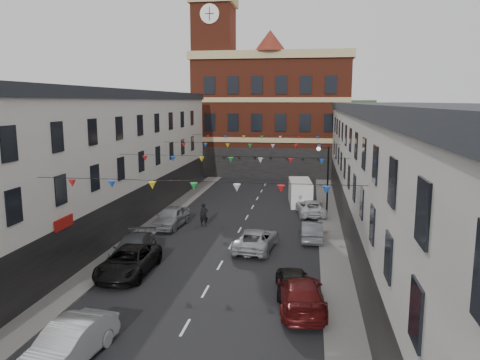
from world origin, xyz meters
The scene contains 20 objects.
ground centered at (0.00, 0.00, 0.00)m, with size 160.00×160.00×0.00m, color black.
pavement_left centered at (-6.90, 2.00, 0.07)m, with size 1.80×64.00×0.15m, color #605E5B.
pavement_right centered at (6.90, 2.00, 0.07)m, with size 1.80×64.00×0.15m, color #605E5B.
terrace_left centered at (-11.78, 1.00, 5.35)m, with size 8.40×56.00×10.70m.
terrace_right centered at (11.78, 1.00, 4.85)m, with size 8.40×56.00×9.70m.
civic_building centered at (0.00, 37.95, 8.14)m, with size 20.60×13.30×18.50m.
clock_tower centered at (-7.50, 35.00, 14.93)m, with size 5.60×5.60×30.00m.
distant_hill centered at (-4.00, 62.00, 5.00)m, with size 40.00×14.00×10.00m, color #305226.
street_lamp centered at (6.55, 14.00, 3.90)m, with size 1.10×0.36×6.00m.
car_left_b centered at (-3.60, -11.40, 0.78)m, with size 1.65×4.74×1.56m, color silver.
car_left_c centered at (-4.91, -2.22, 0.76)m, with size 2.53×5.50×1.53m, color black.
car_left_d centered at (-5.48, -0.06, 0.77)m, with size 2.16×5.31×1.54m, color #36393C.
car_left_e centered at (-5.50, 8.10, 0.80)m, with size 1.88×4.68×1.60m, color gray.
car_right_c centered at (4.99, -5.36, 0.76)m, with size 2.14×5.26×1.53m, color #591112.
car_right_d centered at (4.49, -3.55, 0.69)m, with size 1.63×4.04×1.38m, color black.
car_right_e centered at (5.50, 6.12, 0.69)m, with size 1.46×4.20×1.38m, color #565A5F.
car_right_f centered at (5.39, 13.61, 0.68)m, with size 2.25×4.87×1.35m, color silver.
moving_car centered at (1.80, 3.36, 0.71)m, with size 2.36×5.12×1.42m, color #ABACB2.
white_van centered at (4.37, 18.03, 1.15)m, with size 1.99×5.19×2.29m, color white.
pedestrian centered at (-2.96, 8.56, 0.94)m, with size 0.68×0.45×1.88m, color black.
Camera 1 is at (5.27, -26.61, 9.84)m, focal length 35.00 mm.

